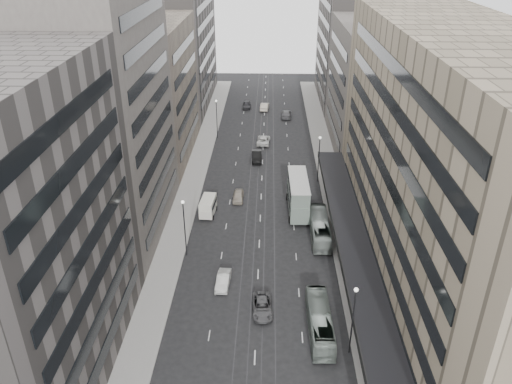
# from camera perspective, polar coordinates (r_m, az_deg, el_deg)

# --- Properties ---
(ground) EXTENTS (220.00, 220.00, 0.00)m
(ground) POSITION_cam_1_polar(r_m,az_deg,el_deg) (57.87, 0.04, -14.13)
(ground) COLOR black
(ground) RESTS_ON ground
(sidewalk_right) EXTENTS (4.00, 125.00, 0.15)m
(sidewalk_right) POSITION_cam_1_polar(r_m,az_deg,el_deg) (90.05, 8.36, 1.97)
(sidewalk_right) COLOR gray
(sidewalk_right) RESTS_ON ground
(sidewalk_left) EXTENTS (4.00, 125.00, 0.15)m
(sidewalk_left) POSITION_cam_1_polar(r_m,az_deg,el_deg) (90.36, -6.94, 2.15)
(sidewalk_left) COLOR gray
(sidewalk_left) RESTS_ON ground
(department_store) EXTENTS (19.20, 60.00, 30.00)m
(department_store) POSITION_cam_1_polar(r_m,az_deg,el_deg) (59.92, 21.27, 2.44)
(department_store) COLOR gray
(department_store) RESTS_ON ground
(building_right_mid) EXTENTS (15.00, 28.00, 24.00)m
(building_right_mid) POSITION_cam_1_polar(r_m,az_deg,el_deg) (100.92, 13.44, 11.57)
(building_right_mid) COLOR #534D48
(building_right_mid) RESTS_ON ground
(building_right_far) EXTENTS (15.00, 32.00, 28.00)m
(building_right_far) POSITION_cam_1_polar(r_m,az_deg,el_deg) (129.22, 11.06, 16.11)
(building_right_far) COLOR #5D5754
(building_right_far) RESTS_ON ground
(building_left_a) EXTENTS (15.00, 28.00, 30.00)m
(building_left_a) POSITION_cam_1_polar(r_m,az_deg,el_deg) (48.01, -26.94, -5.06)
(building_left_a) COLOR #5D5754
(building_left_a) RESTS_ON ground
(building_left_b) EXTENTS (15.00, 26.00, 34.00)m
(building_left_b) POSITION_cam_1_polar(r_m,az_deg,el_deg) (69.63, -17.67, 8.26)
(building_left_b) COLOR #534D48
(building_left_b) RESTS_ON ground
(building_left_c) EXTENTS (15.00, 28.00, 25.00)m
(building_left_c) POSITION_cam_1_polar(r_m,az_deg,el_deg) (95.66, -12.41, 11.13)
(building_left_c) COLOR #796E5E
(building_left_c) RESTS_ON ground
(building_left_d) EXTENTS (15.00, 38.00, 28.00)m
(building_left_d) POSITION_cam_1_polar(r_m,az_deg,el_deg) (126.71, -9.10, 16.04)
(building_left_d) COLOR #5D5754
(building_left_d) RESTS_ON ground
(lamp_right_near) EXTENTS (0.44, 0.44, 8.32)m
(lamp_right_near) POSITION_cam_1_polar(r_m,az_deg,el_deg) (51.38, 11.08, -13.44)
(lamp_right_near) COLOR #262628
(lamp_right_near) RESTS_ON ground
(lamp_right_far) EXTENTS (0.44, 0.44, 8.32)m
(lamp_right_far) POSITION_cam_1_polar(r_m,az_deg,el_deg) (85.44, 7.22, 4.37)
(lamp_right_far) COLOR #262628
(lamp_right_far) RESTS_ON ground
(lamp_left_near) EXTENTS (0.44, 0.44, 8.32)m
(lamp_left_near) POSITION_cam_1_polar(r_m,az_deg,el_deg) (65.38, -8.21, -3.37)
(lamp_left_near) COLOR #262628
(lamp_left_near) RESTS_ON ground
(lamp_left_far) EXTENTS (0.44, 0.44, 8.32)m
(lamp_left_far) POSITION_cam_1_polar(r_m,az_deg,el_deg) (104.28, -4.52, 8.82)
(lamp_left_far) COLOR #262628
(lamp_left_far) RESTS_ON ground
(bus_near) EXTENTS (2.50, 9.96, 2.76)m
(bus_near) POSITION_cam_1_polar(r_m,az_deg,el_deg) (55.72, 7.30, -14.47)
(bus_near) COLOR gray
(bus_near) RESTS_ON ground
(bus_far) EXTENTS (2.53, 10.44, 2.90)m
(bus_far) POSITION_cam_1_polar(r_m,az_deg,el_deg) (71.18, 7.30, -4.07)
(bus_far) COLOR gray
(bus_far) RESTS_ON ground
(double_decker) EXTENTS (3.29, 10.14, 5.51)m
(double_decker) POSITION_cam_1_polar(r_m,az_deg,el_deg) (76.47, 4.84, -0.25)
(double_decker) COLOR slate
(double_decker) RESTS_ON ground
(panel_van) EXTENTS (2.46, 4.55, 2.78)m
(panel_van) POSITION_cam_1_polar(r_m,az_deg,el_deg) (76.29, -5.51, -1.58)
(panel_van) COLOR silver
(panel_van) RESTS_ON ground
(sedan_1) EXTENTS (1.77, 4.44, 1.44)m
(sedan_1) POSITION_cam_1_polar(r_m,az_deg,el_deg) (62.02, -3.77, -10.04)
(sedan_1) COLOR silver
(sedan_1) RESTS_ON ground
(sedan_2) EXTENTS (2.58, 5.06, 1.37)m
(sedan_2) POSITION_cam_1_polar(r_m,az_deg,el_deg) (58.20, 0.71, -12.95)
(sedan_2) COLOR #4E4E50
(sedan_2) RESTS_ON ground
(sedan_4) EXTENTS (1.76, 4.24, 1.44)m
(sedan_4) POSITION_cam_1_polar(r_m,az_deg,el_deg) (80.50, -2.04, -0.47)
(sedan_4) COLOR #A59988
(sedan_4) RESTS_ON ground
(sedan_5) EXTENTS (2.05, 5.31, 1.72)m
(sedan_5) POSITION_cam_1_polar(r_m,az_deg,el_deg) (94.69, 0.08, 4.11)
(sedan_5) COLOR black
(sedan_5) RESTS_ON ground
(sedan_6) EXTENTS (2.83, 5.61, 1.52)m
(sedan_6) POSITION_cam_1_polar(r_m,az_deg,el_deg) (102.69, 0.85, 5.96)
(sedan_6) COLOR silver
(sedan_6) RESTS_ON ground
(sedan_7) EXTENTS (2.70, 5.81, 1.64)m
(sedan_7) POSITION_cam_1_polar(r_m,az_deg,el_deg) (118.37, 3.48, 8.91)
(sedan_7) COLOR #5E5E61
(sedan_7) RESTS_ON ground
(sedan_8) EXTENTS (1.98, 4.88, 1.66)m
(sedan_8) POSITION_cam_1_polar(r_m,az_deg,el_deg) (124.73, -1.05, 9.94)
(sedan_8) COLOR #2A292C
(sedan_8) RESTS_ON ground
(sedan_9) EXTENTS (2.24, 5.32, 1.71)m
(sedan_9) POSITION_cam_1_polar(r_m,az_deg,el_deg) (123.46, 0.99, 9.76)
(sedan_9) COLOR beige
(sedan_9) RESTS_ON ground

